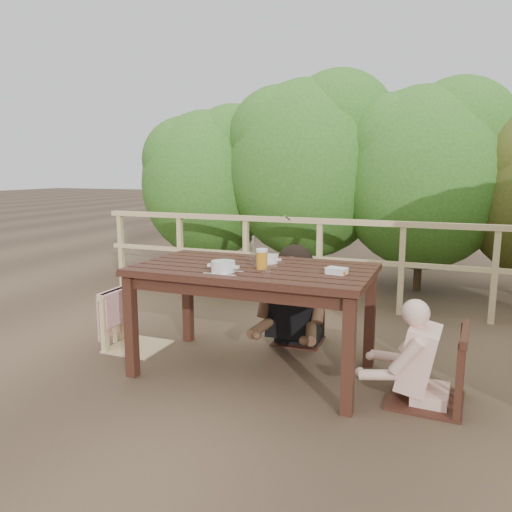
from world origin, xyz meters
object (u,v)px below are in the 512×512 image
at_px(beer_glass, 262,260).
at_px(soup_far, 269,260).
at_px(chair_right, 430,330).
at_px(soup_near, 223,268).
at_px(table, 254,320).
at_px(chair_left, 136,295).
at_px(diner_right, 435,320).
at_px(woman, 300,266).
at_px(bottle, 254,251).
at_px(tumbler, 266,274).
at_px(butter_tub, 337,272).
at_px(chair_far, 299,296).

bearing_deg(beer_glass, soup_far, 98.16).
bearing_deg(chair_right, soup_near, -77.61).
relative_size(table, chair_left, 1.84).
bearing_deg(diner_right, chair_right, 93.13).
xyz_separation_m(woman, bottle, (-0.16, -0.71, 0.24)).
bearing_deg(soup_far, chair_right, -9.88).
xyz_separation_m(chair_right, beer_glass, (-1.18, -0.03, 0.39)).
distance_m(diner_right, soup_near, 1.47).
relative_size(woman, tumbler, 20.15).
distance_m(woman, soup_near, 1.10).
height_order(table, butter_tub, butter_tub).
height_order(tumbler, butter_tub, tumbler).
bearing_deg(beer_glass, bottle, 130.03).
height_order(table, diner_right, diner_right).
height_order(table, tumbler, tumbler).
relative_size(chair_far, beer_glass, 5.19).
distance_m(soup_near, butter_tub, 0.80).
height_order(chair_left, chair_right, chair_right).
distance_m(soup_near, beer_glass, 0.30).
relative_size(beer_glass, tumbler, 2.39).
distance_m(chair_left, bottle, 1.20).
distance_m(chair_far, diner_right, 1.43).
bearing_deg(soup_near, bottle, 75.47).
bearing_deg(woman, tumbler, 91.69).
bearing_deg(diner_right, chair_left, 89.57).
height_order(table, soup_far, soup_far).
bearing_deg(table, soup_near, -113.23).
distance_m(soup_near, tumbler, 0.34).
distance_m(chair_right, bottle, 1.38).
height_order(beer_glass, butter_tub, beer_glass).
distance_m(chair_left, diner_right, 2.45).
bearing_deg(soup_near, soup_far, 67.43).
distance_m(table, chair_left, 1.14).
xyz_separation_m(chair_left, chair_right, (2.41, -0.15, 0.03)).
distance_m(chair_left, soup_near, 1.15).
height_order(beer_glass, tumbler, beer_glass).
bearing_deg(table, chair_left, 174.96).
bearing_deg(diner_right, table, 90.87).
bearing_deg(beer_glass, chair_left, 171.78).
relative_size(woman, bottle, 5.87).
bearing_deg(woman, table, 77.69).
height_order(chair_far, diner_right, diner_right).
bearing_deg(chair_left, bottle, -91.69).
relative_size(chair_right, soup_far, 4.14).
relative_size(diner_right, beer_glass, 6.96).
xyz_separation_m(chair_right, woman, (-1.14, 0.83, 0.19)).
bearing_deg(soup_near, diner_right, 9.07).
bearing_deg(butter_tub, tumbler, -137.90).
xyz_separation_m(table, tumbler, (0.22, -0.31, 0.44)).
bearing_deg(chair_left, chair_right, -93.80).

